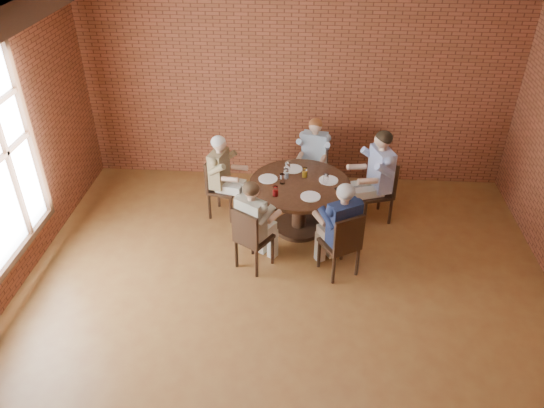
# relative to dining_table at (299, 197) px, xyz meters

# --- Properties ---
(floor) EXTENTS (7.00, 7.00, 0.00)m
(floor) POSITION_rel_dining_table_xyz_m (-0.11, -2.00, -0.53)
(floor) COLOR brown
(floor) RESTS_ON ground
(ceiling) EXTENTS (7.00, 7.00, 0.00)m
(ceiling) POSITION_rel_dining_table_xyz_m (-0.11, -2.00, 2.87)
(ceiling) COLOR silver
(ceiling) RESTS_ON wall_back
(wall_back) EXTENTS (7.00, 0.00, 7.00)m
(wall_back) POSITION_rel_dining_table_xyz_m (-0.11, 1.50, 1.17)
(wall_back) COLOR brown
(wall_back) RESTS_ON ground
(dining_table) EXTENTS (1.37, 1.37, 0.75)m
(dining_table) POSITION_rel_dining_table_xyz_m (0.00, 0.00, 0.00)
(dining_table) COLOR black
(dining_table) RESTS_ON floor
(chair_a) EXTENTS (0.56, 0.56, 0.96)m
(chair_a) POSITION_rel_dining_table_xyz_m (1.14, 0.37, -0.01)
(chair_a) COLOR black
(chair_a) RESTS_ON floor
(diner_a) EXTENTS (0.82, 0.74, 1.38)m
(diner_a) POSITION_rel_dining_table_xyz_m (1.05, 0.34, 0.16)
(diner_a) COLOR #3C4E9C
(diner_a) RESTS_ON floor
(chair_b) EXTENTS (0.45, 0.45, 0.89)m
(chair_b) POSITION_rel_dining_table_xyz_m (0.19, 1.02, -0.04)
(chair_b) COLOR black
(chair_b) RESTS_ON floor
(diner_b) EXTENTS (0.58, 0.67, 1.25)m
(diner_b) POSITION_rel_dining_table_xyz_m (0.18, 0.95, 0.10)
(diner_b) COLOR #91A6B9
(diner_b) RESTS_ON floor
(chair_c) EXTENTS (0.47, 0.47, 0.90)m
(chair_c) POSITION_rel_dining_table_xyz_m (-1.16, 0.29, -0.04)
(chair_c) COLOR black
(chair_c) RESTS_ON floor
(diner_c) EXTENTS (0.69, 0.61, 1.26)m
(diner_c) POSITION_rel_dining_table_xyz_m (-1.09, 0.28, 0.10)
(diner_c) COLOR brown
(diner_c) RESTS_ON floor
(chair_d) EXTENTS (0.53, 0.53, 0.89)m
(chair_d) POSITION_rel_dining_table_xyz_m (-0.58, -0.91, -0.04)
(chair_d) COLOR black
(chair_d) RESTS_ON floor
(diner_d) EXTENTS (0.72, 0.75, 1.25)m
(diner_d) POSITION_rel_dining_table_xyz_m (-0.54, -0.84, 0.10)
(diner_d) COLOR tan
(diner_d) RESTS_ON floor
(chair_e) EXTENTS (0.56, 0.56, 0.92)m
(chair_e) POSITION_rel_dining_table_xyz_m (0.56, -0.95, -0.03)
(chair_e) COLOR black
(chair_e) RESTS_ON floor
(diner_e) EXTENTS (0.75, 0.79, 1.29)m
(diner_e) POSITION_rel_dining_table_xyz_m (0.52, -0.88, 0.12)
(diner_e) COLOR #151E3D
(diner_e) RESTS_ON floor
(plate_a) EXTENTS (0.26, 0.26, 0.01)m
(plate_a) POSITION_rel_dining_table_xyz_m (0.38, 0.09, 0.23)
(plate_a) COLOR white
(plate_a) RESTS_ON dining_table
(plate_b) EXTENTS (0.26, 0.26, 0.01)m
(plate_b) POSITION_rel_dining_table_xyz_m (-0.11, 0.37, 0.23)
(plate_b) COLOR white
(plate_b) RESTS_ON dining_table
(plate_c) EXTENTS (0.26, 0.26, 0.01)m
(plate_c) POSITION_rel_dining_table_xyz_m (-0.44, 0.07, 0.23)
(plate_c) COLOR white
(plate_c) RESTS_ON dining_table
(plate_d) EXTENTS (0.26, 0.26, 0.01)m
(plate_d) POSITION_rel_dining_table_xyz_m (0.15, -0.34, 0.23)
(plate_d) COLOR white
(plate_d) RESTS_ON dining_table
(glass_a) EXTENTS (0.07, 0.07, 0.14)m
(glass_a) POSITION_rel_dining_table_xyz_m (0.34, 0.01, 0.29)
(glass_a) COLOR white
(glass_a) RESTS_ON dining_table
(glass_b) EXTENTS (0.07, 0.07, 0.14)m
(glass_b) POSITION_rel_dining_table_xyz_m (0.06, 0.17, 0.29)
(glass_b) COLOR white
(glass_b) RESTS_ON dining_table
(glass_c) EXTENTS (0.07, 0.07, 0.14)m
(glass_c) POSITION_rel_dining_table_xyz_m (-0.18, 0.29, 0.29)
(glass_c) COLOR white
(glass_c) RESTS_ON dining_table
(glass_d) EXTENTS (0.07, 0.07, 0.14)m
(glass_d) POSITION_rel_dining_table_xyz_m (-0.19, 0.12, 0.29)
(glass_d) COLOR white
(glass_d) RESTS_ON dining_table
(glass_e) EXTENTS (0.07, 0.07, 0.14)m
(glass_e) POSITION_rel_dining_table_xyz_m (-0.24, -0.03, 0.29)
(glass_e) COLOR white
(glass_e) RESTS_ON dining_table
(glass_f) EXTENTS (0.07, 0.07, 0.14)m
(glass_f) POSITION_rel_dining_table_xyz_m (-0.31, -0.35, 0.29)
(glass_f) COLOR white
(glass_f) RESTS_ON dining_table
(smartphone) EXTENTS (0.12, 0.16, 0.01)m
(smartphone) POSITION_rel_dining_table_xyz_m (0.52, -0.16, 0.23)
(smartphone) COLOR black
(smartphone) RESTS_ON dining_table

